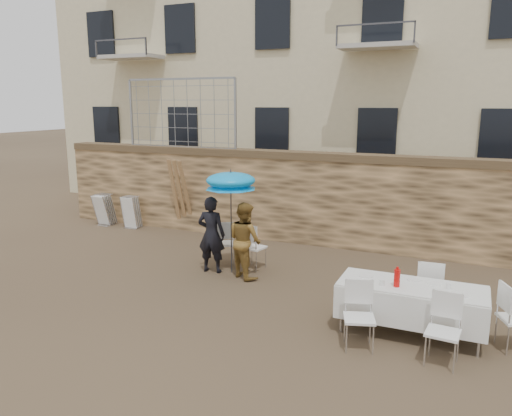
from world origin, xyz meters
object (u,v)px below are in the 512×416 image
at_px(man_suit, 211,234).
at_px(banquet_table, 412,288).
at_px(table_chair_front_left, 359,317).
at_px(table_chair_front_right, 443,331).
at_px(soda_bottle, 397,278).
at_px(table_chair_back, 430,288).
at_px(umbrella, 231,184).
at_px(chair_stack_right, 134,211).
at_px(woman_dress, 245,240).
at_px(chair_stack_left, 108,208).
at_px(couple_chair_right, 254,246).
at_px(couple_chair_left, 224,242).

xyz_separation_m(man_suit, banquet_table, (4.06, -1.29, -0.05)).
height_order(table_chair_front_left, table_chair_front_right, same).
height_order(soda_bottle, table_chair_back, soda_bottle).
xyz_separation_m(umbrella, table_chair_back, (3.86, -0.59, -1.36)).
distance_m(table_chair_front_left, table_chair_front_right, 1.10).
bearing_deg(table_chair_front_right, soda_bottle, 144.47).
bearing_deg(man_suit, banquet_table, 155.83).
bearing_deg(umbrella, table_chair_front_left, -34.98).
bearing_deg(chair_stack_right, banquet_table, -25.29).
relative_size(woman_dress, table_chair_front_right, 1.57).
relative_size(chair_stack_left, chair_stack_right, 1.00).
height_order(couple_chair_right, chair_stack_left, couple_chair_right).
distance_m(man_suit, soda_bottle, 4.13).
distance_m(couple_chair_right, table_chair_back, 3.71).
distance_m(man_suit, umbrella, 1.13).
xyz_separation_m(soda_bottle, table_chair_back, (0.40, 0.95, -0.43)).
bearing_deg(chair_stack_right, umbrella, -28.97).
relative_size(table_chair_back, chair_stack_left, 1.04).
bearing_deg(chair_stack_left, table_chair_front_right, -25.74).
xyz_separation_m(umbrella, banquet_table, (3.66, -1.39, -1.11)).
height_order(man_suit, umbrella, umbrella).
bearing_deg(woman_dress, table_chair_back, -156.69).
distance_m(table_chair_back, chair_stack_left, 9.38).
relative_size(soda_bottle, table_chair_front_right, 0.27).
height_order(man_suit, soda_bottle, man_suit).
relative_size(couple_chair_left, table_chair_front_right, 1.00).
xyz_separation_m(couple_chair_right, table_chair_front_left, (2.76, -2.59, 0.00)).
bearing_deg(chair_stack_left, chair_stack_right, 0.00).
relative_size(couple_chair_left, table_chair_front_left, 1.00).
relative_size(table_chair_front_left, chair_stack_left, 1.04).
distance_m(couple_chair_left, table_chair_back, 4.39).
relative_size(woman_dress, couple_chair_left, 1.57).
bearing_deg(table_chair_front_right, chair_stack_left, 159.33).
distance_m(table_chair_back, chair_stack_right, 8.52).
distance_m(banquet_table, chair_stack_right, 8.65).
xyz_separation_m(couple_chair_left, banquet_table, (4.06, -1.84, 0.25)).
bearing_deg(couple_chair_left, woman_dress, 111.95).
relative_size(man_suit, chair_stack_right, 1.71).
bearing_deg(table_chair_back, table_chair_front_left, 58.52).
height_order(couple_chair_right, table_chair_front_right, same).
bearing_deg(banquet_table, table_chair_back, 75.96).
bearing_deg(table_chair_front_right, man_suit, 160.95).
height_order(woman_dress, couple_chair_right, woman_dress).
height_order(woman_dress, couple_chair_left, woman_dress).
relative_size(woman_dress, banquet_table, 0.72).
height_order(table_chair_front_right, chair_stack_right, table_chair_front_right).
bearing_deg(banquet_table, soda_bottle, -143.13).
bearing_deg(chair_stack_right, soda_bottle, -26.77).
bearing_deg(man_suit, chair_stack_right, -39.10).
bearing_deg(banquet_table, couple_chair_right, 151.27).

